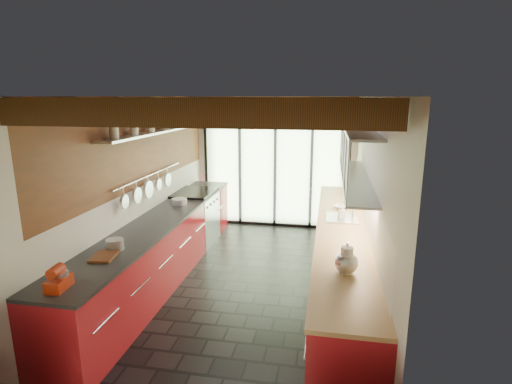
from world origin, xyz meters
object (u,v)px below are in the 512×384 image
stand_mixer (59,279)px  kettle (346,261)px  paper_towel (347,261)px  bowl (341,207)px  soap_bottle (342,212)px

stand_mixer → kettle: (2.54, 0.81, 0.03)m
paper_towel → bowl: (0.00, 2.36, -0.11)m
stand_mixer → kettle: size_ratio=0.87×
stand_mixer → paper_towel: (2.54, 0.79, 0.04)m
bowl → kettle: bearing=-90.0°
paper_towel → stand_mixer: bearing=-162.7°
soap_bottle → bowl: size_ratio=0.93×
paper_towel → bowl: bearing=90.0°
stand_mixer → soap_bottle: (2.54, 2.61, 0.01)m
stand_mixer → soap_bottle: stand_mixer is taller
bowl → soap_bottle: bearing=-90.0°
paper_towel → soap_bottle: bearing=90.0°
stand_mixer → kettle: 2.67m
kettle → bowl: 2.34m
kettle → soap_bottle: 1.79m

